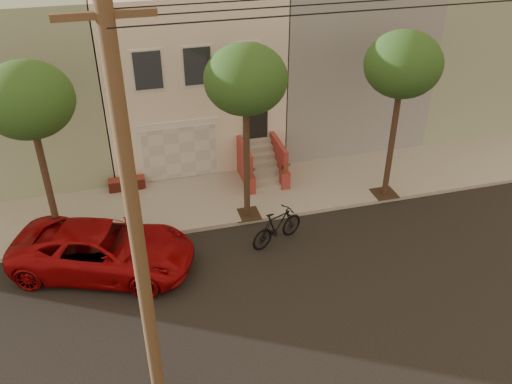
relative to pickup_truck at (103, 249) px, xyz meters
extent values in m
plane|color=black|center=(4.07, -2.28, -0.79)|extent=(90.00, 90.00, 0.00)
cube|color=gray|center=(4.07, 3.07, -0.71)|extent=(40.00, 3.70, 0.15)
cube|color=beige|center=(4.07, 8.92, 2.86)|extent=(7.00, 8.00, 7.00)
cube|color=gray|center=(-2.73, 8.92, 2.86)|extent=(6.50, 8.00, 7.00)
cube|color=gray|center=(10.87, 8.92, 2.86)|extent=(6.50, 8.00, 7.00)
cube|color=gray|center=(17.37, 8.92, 2.86)|extent=(6.50, 8.00, 7.00)
cube|color=silver|center=(3.17, 4.94, 0.61)|extent=(3.20, 0.12, 2.50)
cube|color=beige|center=(3.17, 4.88, 0.51)|extent=(2.90, 0.06, 2.20)
cube|color=gray|center=(3.17, 3.07, -0.63)|extent=(3.20, 3.70, 0.02)
cube|color=maroon|center=(0.97, 4.62, -0.42)|extent=(1.40, 0.45, 0.44)
cube|color=black|center=(6.27, 4.89, 1.76)|extent=(1.00, 0.06, 2.00)
cube|color=#3F4751|center=(2.27, 4.89, 3.96)|extent=(1.00, 0.06, 1.40)
cube|color=silver|center=(2.27, 4.91, 3.96)|extent=(1.15, 0.05, 1.55)
cube|color=#3F4751|center=(4.07, 4.89, 3.96)|extent=(1.00, 0.06, 1.40)
cube|color=silver|center=(4.07, 4.91, 3.96)|extent=(1.15, 0.05, 1.55)
cube|color=#3F4751|center=(5.87, 4.89, 3.96)|extent=(1.00, 0.06, 1.40)
cube|color=silver|center=(5.87, 4.91, 3.96)|extent=(1.15, 0.05, 1.55)
cube|color=gray|center=(6.27, 3.10, -0.54)|extent=(1.20, 0.28, 0.20)
cube|color=gray|center=(6.27, 3.38, -0.34)|extent=(1.20, 0.28, 0.20)
cube|color=gray|center=(6.27, 3.66, -0.14)|extent=(1.20, 0.28, 0.20)
cube|color=gray|center=(6.27, 3.94, 0.06)|extent=(1.20, 0.28, 0.20)
cube|color=gray|center=(6.27, 4.22, 0.26)|extent=(1.20, 0.28, 0.20)
cube|color=gray|center=(6.27, 4.50, 0.46)|extent=(1.20, 0.28, 0.20)
cube|color=gray|center=(6.27, 4.78, 0.66)|extent=(1.20, 0.28, 0.20)
cube|color=maroon|center=(5.57, 3.94, 0.16)|extent=(0.18, 1.96, 1.60)
cube|color=maroon|center=(6.97, 3.94, 0.16)|extent=(0.18, 1.96, 1.60)
cube|color=maroon|center=(5.57, 3.06, -0.29)|extent=(0.35, 0.35, 0.70)
imported|color=#214D1B|center=(5.57, 3.06, 0.29)|extent=(0.40, 0.35, 0.45)
cube|color=maroon|center=(6.97, 3.06, -0.29)|extent=(0.35, 0.35, 0.70)
imported|color=#214D1B|center=(6.97, 3.06, 0.29)|extent=(0.41, 0.35, 0.45)
cube|color=#2D2116|center=(-1.43, 1.62, -0.63)|extent=(0.90, 0.90, 0.02)
cylinder|color=#321F16|center=(-1.43, 1.62, 1.46)|extent=(0.22, 0.22, 4.20)
ellipsoid|color=#214D1B|center=(-1.43, 1.62, 4.51)|extent=(2.70, 2.57, 2.29)
cube|color=#2D2116|center=(5.07, 1.62, -0.63)|extent=(0.90, 0.90, 0.02)
cylinder|color=#321F16|center=(5.07, 1.62, 1.46)|extent=(0.22, 0.22, 4.20)
ellipsoid|color=#214D1B|center=(5.07, 1.62, 4.51)|extent=(2.70, 2.57, 2.29)
cube|color=#2D2116|center=(10.57, 1.62, -0.63)|extent=(0.90, 0.90, 0.02)
cylinder|color=#321F16|center=(10.57, 1.62, 1.46)|extent=(0.22, 0.22, 4.20)
ellipsoid|color=#214D1B|center=(10.57, 1.62, 4.51)|extent=(2.70, 2.57, 2.29)
cylinder|color=#493622|center=(1.07, -5.48, 4.21)|extent=(0.30, 0.30, 10.00)
cube|color=#493622|center=(1.07, -5.48, 8.41)|extent=(1.60, 0.12, 0.12)
imported|color=#92070B|center=(0.00, 0.00, 0.00)|extent=(6.22, 4.46, 1.57)
imported|color=black|center=(5.69, -0.07, -0.14)|extent=(2.20, 1.42, 1.29)
camera|label=1|loc=(1.09, -14.22, 10.45)|focal=37.87mm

